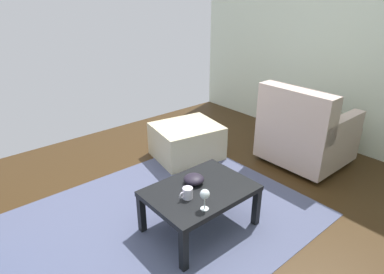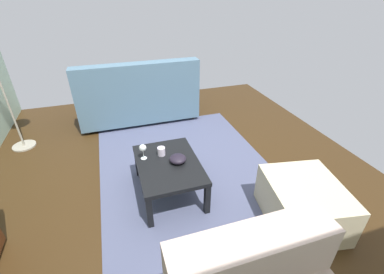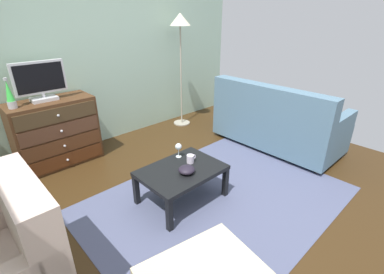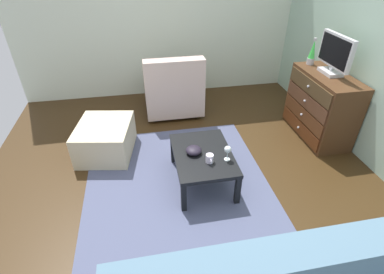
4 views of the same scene
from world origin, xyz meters
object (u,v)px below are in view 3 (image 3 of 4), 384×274
at_px(lava_lamp, 10,95).
at_px(mug, 191,159).
at_px(bowl_decorative, 187,170).
at_px(standing_lamp, 180,31).
at_px(wine_glass, 178,147).
at_px(couch_large, 276,123).
at_px(tv, 40,81).
at_px(dresser, 56,133).
at_px(coffee_table, 182,173).

xyz_separation_m(lava_lamp, mug, (1.15, -1.58, -0.57)).
xyz_separation_m(mug, bowl_decorative, (-0.17, -0.12, -0.01)).
distance_m(mug, standing_lamp, 2.31).
height_order(lava_lamp, wine_glass, lava_lamp).
xyz_separation_m(wine_glass, standing_lamp, (1.27, 1.40, 1.04)).
bearing_deg(bowl_decorative, lava_lamp, 119.85).
distance_m(mug, couch_large, 1.66).
relative_size(lava_lamp, couch_large, 0.19).
bearing_deg(tv, mug, -63.96).
bearing_deg(couch_large, tv, 146.30).
distance_m(bowl_decorative, standing_lamp, 2.49).
bearing_deg(dresser, couch_large, -33.70).
xyz_separation_m(coffee_table, mug, (0.15, 0.03, 0.09)).
height_order(dresser, bowl_decorative, dresser).
distance_m(dresser, wine_glass, 1.64).
height_order(tv, couch_large, tv).
bearing_deg(wine_glass, mug, -87.18).
xyz_separation_m(lava_lamp, standing_lamp, (2.41, -0.00, 0.54)).
relative_size(couch_large, standing_lamp, 0.97).
bearing_deg(wine_glass, lava_lamp, 129.03).
xyz_separation_m(coffee_table, standing_lamp, (1.42, 1.61, 1.20)).
bearing_deg(lava_lamp, couch_large, -29.32).
xyz_separation_m(wine_glass, mug, (0.01, -0.18, -0.07)).
height_order(lava_lamp, coffee_table, lava_lamp).
bearing_deg(coffee_table, wine_glass, 55.50).
bearing_deg(wine_glass, couch_large, -5.83).
bearing_deg(mug, tv, 116.04).
relative_size(bowl_decorative, couch_large, 0.09).
bearing_deg(wine_glass, dresser, 117.73).
distance_m(tv, wine_glass, 1.77).
distance_m(tv, lava_lamp, 0.36).
height_order(couch_large, standing_lamp, standing_lamp).
bearing_deg(coffee_table, couch_large, 1.26).
bearing_deg(lava_lamp, mug, -54.06).
bearing_deg(dresser, wine_glass, -62.27).
xyz_separation_m(coffee_table, bowl_decorative, (-0.02, -0.09, 0.08)).
xyz_separation_m(tv, bowl_decorative, (0.64, -1.77, -0.66)).
distance_m(mug, bowl_decorative, 0.21).
relative_size(dresser, coffee_table, 1.18).
bearing_deg(tv, lava_lamp, -168.79).
xyz_separation_m(tv, couch_large, (2.46, -1.64, -0.71)).
bearing_deg(standing_lamp, mug, -128.77).
bearing_deg(couch_large, bowl_decorative, -175.88).
xyz_separation_m(dresser, wine_glass, (0.76, -1.45, 0.06)).
bearing_deg(coffee_table, mug, 11.88).
bearing_deg(dresser, lava_lamp, -173.40).
height_order(lava_lamp, bowl_decorative, lava_lamp).
bearing_deg(dresser, coffee_table, -69.59).
bearing_deg(standing_lamp, bowl_decorative, -130.16).
xyz_separation_m(dresser, coffee_table, (0.62, -1.66, -0.10)).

